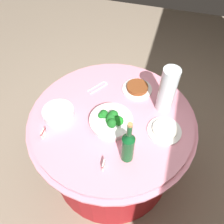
# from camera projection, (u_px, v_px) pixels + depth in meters

# --- Properties ---
(ground_plane) EXTENTS (6.00, 6.00, 0.00)m
(ground_plane) POSITION_uv_depth(u_px,v_px,m) (112.00, 166.00, 2.18)
(ground_plane) COLOR gray
(buffet_table) EXTENTS (1.16, 1.16, 0.74)m
(buffet_table) POSITION_uv_depth(u_px,v_px,m) (112.00, 145.00, 1.89)
(buffet_table) COLOR maroon
(buffet_table) RESTS_ON ground_plane
(broccoli_bowl) EXTENTS (0.28, 0.28, 0.11)m
(broccoli_bowl) POSITION_uv_depth(u_px,v_px,m) (111.00, 121.00, 1.53)
(broccoli_bowl) COLOR white
(broccoli_bowl) RESTS_ON buffet_table
(plate_stack) EXTENTS (0.21, 0.21, 0.05)m
(plate_stack) POSITION_uv_depth(u_px,v_px,m) (58.00, 113.00, 1.59)
(plate_stack) COLOR white
(plate_stack) RESTS_ON buffet_table
(wine_bottle) EXTENTS (0.07, 0.07, 0.34)m
(wine_bottle) POSITION_uv_depth(u_px,v_px,m) (128.00, 146.00, 1.31)
(wine_bottle) COLOR #0F4C20
(wine_bottle) RESTS_ON buffet_table
(decorative_fruit_vase) EXTENTS (0.11, 0.11, 0.34)m
(decorative_fruit_vase) POSITION_uv_depth(u_px,v_px,m) (167.00, 92.00, 1.54)
(decorative_fruit_vase) COLOR silver
(decorative_fruit_vase) RESTS_ON buffet_table
(serving_tongs) EXTENTS (0.16, 0.13, 0.01)m
(serving_tongs) POSITION_uv_depth(u_px,v_px,m) (98.00, 87.00, 1.77)
(serving_tongs) COLOR silver
(serving_tongs) RESTS_ON buffet_table
(food_plate_stir_fry) EXTENTS (0.22, 0.22, 0.04)m
(food_plate_stir_fry) POSITION_uv_depth(u_px,v_px,m) (137.00, 88.00, 1.75)
(food_plate_stir_fry) COLOR white
(food_plate_stir_fry) RESTS_ON buffet_table
(food_plate_rice) EXTENTS (0.22, 0.22, 0.03)m
(food_plate_rice) POSITION_uv_depth(u_px,v_px,m) (164.00, 130.00, 1.52)
(food_plate_rice) COLOR white
(food_plate_rice) RESTS_ON buffet_table
(label_placard_front) EXTENTS (0.05, 0.01, 0.05)m
(label_placard_front) POSITION_uv_depth(u_px,v_px,m) (43.00, 133.00, 1.48)
(label_placard_front) COLOR white
(label_placard_front) RESTS_ON buffet_table
(label_placard_mid) EXTENTS (0.05, 0.01, 0.05)m
(label_placard_mid) POSITION_uv_depth(u_px,v_px,m) (104.00, 165.00, 1.35)
(label_placard_mid) COLOR white
(label_placard_mid) RESTS_ON buffet_table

